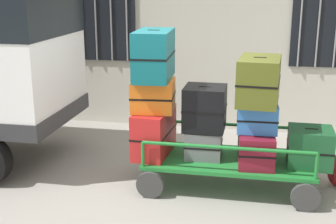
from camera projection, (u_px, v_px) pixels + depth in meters
The scene contains 12 objects.
ground_plane at pixel (172, 187), 6.26m from camera, with size 40.00×40.00×0.00m, color gray.
luggage_cart at pixel (229, 163), 6.22m from camera, with size 2.28×1.15×0.41m.
cart_railing at pixel (230, 138), 6.12m from camera, with size 2.18×1.01×0.35m.
suitcase_left_bottom at pixel (154, 132), 6.30m from camera, with size 0.48×0.90×0.62m.
suitcase_left_middle at pixel (153, 95), 6.13m from camera, with size 0.60×0.60×0.42m.
suitcase_left_top at pixel (154, 55), 6.04m from camera, with size 0.51×0.91×0.64m.
suitcase_midleft_bottom at pixel (204, 143), 6.21m from camera, with size 0.49×0.48×0.38m.
suitcase_midleft_middle at pixel (205, 108), 6.11m from camera, with size 0.55×0.55×0.59m.
suitcase_center_bottom at pixel (255, 145), 6.09m from camera, with size 0.51×0.96×0.42m.
suitcase_center_middle at pixel (257, 116), 6.01m from camera, with size 0.53×0.61×0.37m.
suitcase_center_top at pixel (259, 80), 5.82m from camera, with size 0.56×0.85×0.59m.
suitcase_midright_bottom at pixel (310, 147), 5.91m from camera, with size 0.57×0.53×0.49m.
Camera 1 is at (1.04, -5.66, 2.68)m, focal length 49.40 mm.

